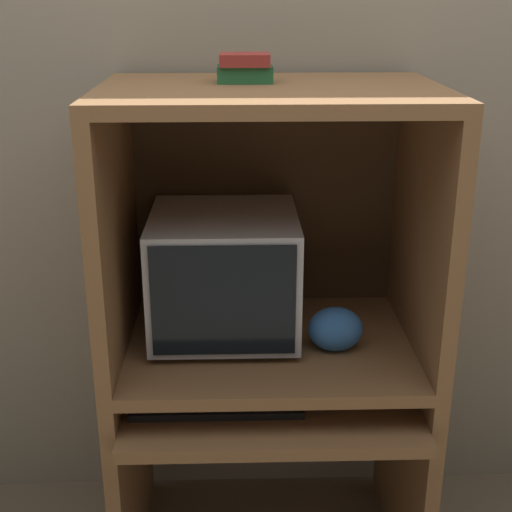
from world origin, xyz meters
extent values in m
cube|color=gray|center=(0.00, 0.69, 1.30)|extent=(6.00, 0.06, 2.60)
cube|color=brown|center=(-0.42, 0.31, 0.32)|extent=(0.04, 0.63, 0.63)
cube|color=brown|center=(0.42, 0.31, 0.32)|extent=(0.04, 0.63, 0.63)
cube|color=brown|center=(0.00, 0.15, 0.62)|extent=(0.80, 0.41, 0.04)
cube|color=brown|center=(-0.42, 0.31, 0.69)|extent=(0.04, 0.63, 0.12)
cube|color=brown|center=(0.42, 0.31, 0.69)|extent=(0.04, 0.63, 0.12)
cube|color=brown|center=(0.00, 0.31, 0.73)|extent=(0.80, 0.63, 0.04)
cube|color=brown|center=(-0.42, 0.31, 1.11)|extent=(0.04, 0.63, 0.72)
cube|color=brown|center=(0.42, 0.31, 1.11)|extent=(0.04, 0.63, 0.72)
cube|color=brown|center=(0.00, 0.31, 1.45)|extent=(0.80, 0.63, 0.04)
cube|color=#48321E|center=(0.00, 0.61, 1.11)|extent=(0.80, 0.01, 0.72)
cylinder|color=#B2B2B7|center=(-0.13, 0.37, 0.76)|extent=(0.23, 0.23, 0.02)
cube|color=#B2B2B7|center=(-0.13, 0.37, 0.94)|extent=(0.41, 0.41, 0.34)
cube|color=black|center=(-0.13, 0.17, 0.94)|extent=(0.38, 0.01, 0.30)
cube|color=black|center=(-0.15, 0.15, 0.64)|extent=(0.47, 0.14, 0.02)
cube|color=#333335|center=(-0.15, 0.15, 0.66)|extent=(0.43, 0.11, 0.01)
ellipsoid|color=black|center=(0.16, 0.14, 0.65)|extent=(0.07, 0.05, 0.03)
ellipsoid|color=#336BB7|center=(0.18, 0.25, 0.81)|extent=(0.15, 0.11, 0.13)
cube|color=#236638|center=(-0.06, 0.40, 1.49)|extent=(0.14, 0.10, 0.04)
cube|color=maroon|center=(-0.07, 0.39, 1.53)|extent=(0.13, 0.11, 0.03)
camera|label=1|loc=(-0.09, -1.52, 1.70)|focal=50.00mm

